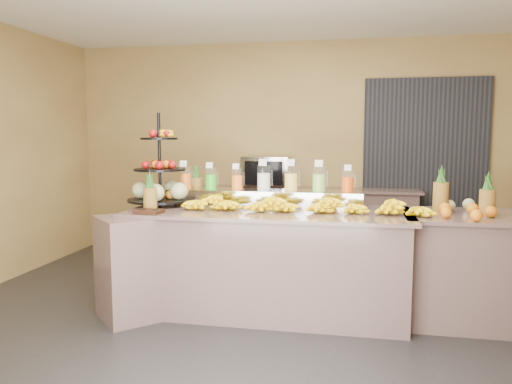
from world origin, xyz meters
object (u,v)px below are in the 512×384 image
(oven_warmer, at_px, (267,172))
(pitcher_tray, at_px, (264,198))
(fruit_stand, at_px, (164,182))
(banana_heap, at_px, (304,203))
(right_fruit_pile, at_px, (463,206))
(condiment_caddy, at_px, (149,212))

(oven_warmer, bearing_deg, pitcher_tray, -80.70)
(fruit_stand, bearing_deg, pitcher_tray, 15.84)
(banana_heap, distance_m, right_fruit_pile, 1.33)
(banana_heap, bearing_deg, oven_warmer, 109.10)
(oven_warmer, bearing_deg, banana_heap, -70.68)
(condiment_caddy, bearing_deg, oven_warmer, 75.12)
(pitcher_tray, distance_m, right_fruit_pile, 1.76)
(pitcher_tray, bearing_deg, oven_warmer, 99.08)
(pitcher_tray, xyz_separation_m, fruit_stand, (-0.95, -0.14, 0.15))
(pitcher_tray, xyz_separation_m, oven_warmer, (-0.27, 1.67, 0.12))
(pitcher_tray, relative_size, condiment_caddy, 8.38)
(right_fruit_pile, distance_m, oven_warmer, 2.77)
(pitcher_tray, bearing_deg, banana_heap, -35.54)
(fruit_stand, height_order, oven_warmer, fruit_stand)
(pitcher_tray, height_order, fruit_stand, fruit_stand)
(fruit_stand, xyz_separation_m, condiment_caddy, (0.06, -0.52, -0.21))
(pitcher_tray, relative_size, fruit_stand, 2.10)
(pitcher_tray, height_order, banana_heap, banana_heap)
(banana_heap, relative_size, condiment_caddy, 9.84)
(condiment_caddy, bearing_deg, right_fruit_pile, 9.04)
(fruit_stand, height_order, right_fruit_pile, fruit_stand)
(pitcher_tray, bearing_deg, condiment_caddy, -143.49)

